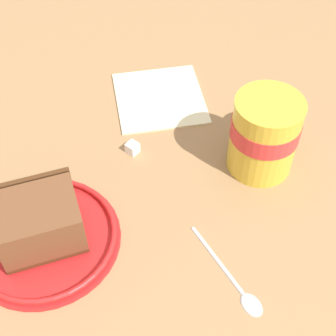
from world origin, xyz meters
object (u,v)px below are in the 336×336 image
(tea_mug, at_px, (265,132))
(sugar_cube, at_px, (129,148))
(cake_slice, at_px, (39,219))
(folded_napkin, at_px, (160,97))
(teaspoon, at_px, (239,287))
(small_plate, at_px, (44,236))

(tea_mug, distance_m, sugar_cube, 0.18)
(sugar_cube, bearing_deg, tea_mug, -12.39)
(cake_slice, height_order, tea_mug, tea_mug)
(tea_mug, bearing_deg, folded_napkin, 130.00)
(cake_slice, relative_size, teaspoon, 0.88)
(small_plate, relative_size, cake_slice, 1.66)
(teaspoon, relative_size, sugar_cube, 8.13)
(small_plate, relative_size, teaspoon, 1.46)
(folded_napkin, height_order, sugar_cube, sugar_cube)
(sugar_cube, bearing_deg, teaspoon, -63.35)
(small_plate, height_order, tea_mug, tea_mug)
(folded_napkin, bearing_deg, teaspoon, -79.98)
(teaspoon, bearing_deg, cake_slice, 157.32)
(teaspoon, bearing_deg, small_plate, 157.86)
(small_plate, height_order, cake_slice, cake_slice)
(small_plate, distance_m, sugar_cube, 0.17)
(small_plate, distance_m, cake_slice, 0.03)
(small_plate, height_order, folded_napkin, small_plate)
(teaspoon, xyz_separation_m, sugar_cube, (-0.11, 0.22, 0.00))
(folded_napkin, relative_size, sugar_cube, 8.97)
(teaspoon, height_order, sugar_cube, sugar_cube)
(small_plate, height_order, teaspoon, small_plate)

